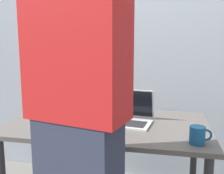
% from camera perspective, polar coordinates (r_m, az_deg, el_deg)
% --- Properties ---
extents(desk, '(1.35, 0.81, 0.75)m').
position_cam_1_polar(desk, '(1.85, -0.75, -10.28)').
color(desk, '#56514C').
rests_on(desk, ground).
extents(laptop, '(0.39, 0.33, 0.22)m').
position_cam_1_polar(laptop, '(1.83, 3.16, -6.08)').
color(laptop, '#B7BABC').
rests_on(laptop, desk).
extents(beer_bottle_green, '(0.07, 0.07, 0.32)m').
position_cam_1_polar(beer_bottle_green, '(2.07, -8.88, -2.11)').
color(beer_bottle_green, brown).
rests_on(beer_bottle_green, desk).
extents(beer_bottle_brown, '(0.07, 0.07, 0.32)m').
position_cam_1_polar(beer_bottle_brown, '(2.14, -11.74, -1.86)').
color(beer_bottle_brown, '#333333').
rests_on(beer_bottle_brown, desk).
extents(person_figure, '(0.47, 0.33, 1.77)m').
position_cam_1_polar(person_figure, '(1.19, -7.34, -10.44)').
color(person_figure, '#2D3347').
rests_on(person_figure, ground).
extents(coffee_mug, '(0.12, 0.08, 0.10)m').
position_cam_1_polar(coffee_mug, '(1.51, 18.23, -9.96)').
color(coffee_mug, '#19598C').
rests_on(coffee_mug, desk).
extents(back_wall, '(6.00, 0.10, 2.60)m').
position_cam_1_polar(back_wall, '(2.52, 3.16, 9.61)').
color(back_wall, '#99A3AD').
rests_on(back_wall, ground).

